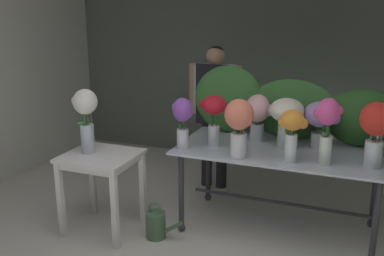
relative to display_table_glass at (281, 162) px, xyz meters
The scene contains 18 objects.
ground_plane 0.82m from the display_table_glass, behind, with size 7.90×7.90×0.00m, color silver.
wall_back 2.04m from the display_table_glass, 104.29° to the left, with size 5.61×0.12×2.71m, color slate.
display_table_glass is the anchor object (origin of this frame).
side_table_white 1.61m from the display_table_glass, 158.28° to the right, with size 0.63×0.58×0.74m.
florist 1.20m from the display_table_glass, 139.82° to the left, with size 0.60×0.24×1.60m.
foliage_backdrop 0.54m from the display_table_glass, 89.50° to the left, with size 1.93×0.26×0.67m.
vase_crimson_stock 0.74m from the display_table_glass, 168.33° to the right, with size 0.24×0.23×0.47m.
vase_fuchsia_ranunculus 0.64m from the display_table_glass, 32.25° to the right, with size 0.23×0.18×0.54m.
vase_sunset_carnations 0.51m from the display_table_glass, 67.24° to the right, with size 0.23×0.19×0.44m.
vase_blush_tulips 0.49m from the display_table_glass, 147.69° to the left, with size 0.28×0.23×0.45m.
vase_ivory_freesia 0.41m from the display_table_glass, 69.61° to the left, with size 0.30×0.30×0.45m.
vase_scarlet_dahlias 0.89m from the display_table_glass, 13.68° to the right, with size 0.28×0.26×0.53m.
vase_coral_lilies 0.62m from the display_table_glass, 130.50° to the right, with size 0.24×0.24×0.50m.
vase_lilac_roses 0.51m from the display_table_glass, 27.50° to the left, with size 0.32×0.29×0.42m.
vase_violet_anemones 0.97m from the display_table_glass, 159.90° to the right, with size 0.19×0.17×0.46m.
vase_peach_peonies 0.87m from the display_table_glass, 10.13° to the left, with size 0.22×0.21×0.41m.
vase_white_roses_tall 1.79m from the display_table_glass, 159.87° to the right, with size 0.24×0.21×0.58m.
watering_can 1.25m from the display_table_glass, 150.33° to the right, with size 0.35×0.18×0.34m.
Camera 1 is at (1.11, -2.06, 2.03)m, focal length 41.56 mm.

